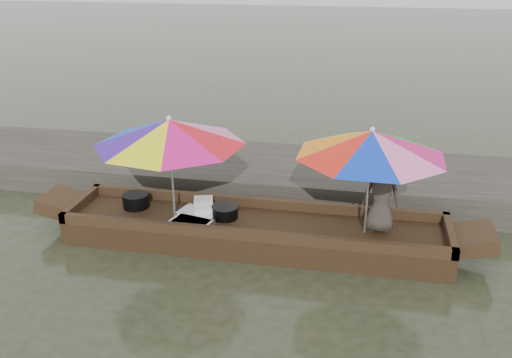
% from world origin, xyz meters
% --- Properties ---
extents(water, '(80.00, 80.00, 0.00)m').
position_xyz_m(water, '(0.00, 0.00, 0.00)').
color(water, '#262D18').
rests_on(water, ground).
extents(dock, '(22.00, 2.20, 0.50)m').
position_xyz_m(dock, '(0.00, 2.20, 0.25)').
color(dock, '#2D2B26').
rests_on(dock, ground).
extents(boat_hull, '(5.61, 1.20, 0.35)m').
position_xyz_m(boat_hull, '(0.00, 0.00, 0.17)').
color(boat_hull, black).
rests_on(boat_hull, water).
extents(cooking_pot, '(0.41, 0.41, 0.21)m').
position_xyz_m(cooking_pot, '(-1.92, 0.18, 0.46)').
color(cooking_pot, black).
rests_on(cooking_pot, boat_hull).
extents(tray_crayfish, '(0.67, 0.54, 0.09)m').
position_xyz_m(tray_crayfish, '(-0.88, -0.31, 0.39)').
color(tray_crayfish, silver).
rests_on(tray_crayfish, boat_hull).
extents(tray_scallop, '(0.68, 0.55, 0.06)m').
position_xyz_m(tray_scallop, '(-0.88, 0.09, 0.38)').
color(tray_scallop, silver).
rests_on(tray_scallop, boat_hull).
extents(charcoal_grill, '(0.38, 0.38, 0.18)m').
position_xyz_m(charcoal_grill, '(-0.46, 0.07, 0.44)').
color(charcoal_grill, black).
rests_on(charcoal_grill, boat_hull).
extents(supply_bag, '(0.33, 0.29, 0.26)m').
position_xyz_m(supply_bag, '(-0.82, 0.14, 0.48)').
color(supply_bag, silver).
rests_on(supply_bag, boat_hull).
extents(vendor, '(0.54, 0.37, 1.07)m').
position_xyz_m(vendor, '(1.79, 0.11, 0.88)').
color(vendor, '#3A322B').
rests_on(vendor, boat_hull).
extents(umbrella_bow, '(2.62, 2.62, 1.55)m').
position_xyz_m(umbrella_bow, '(-1.24, 0.00, 1.12)').
color(umbrella_bow, pink).
rests_on(umbrella_bow, boat_hull).
extents(umbrella_stern, '(2.67, 2.67, 1.55)m').
position_xyz_m(umbrella_stern, '(1.59, 0.00, 1.12)').
color(umbrella_stern, green).
rests_on(umbrella_stern, boat_hull).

